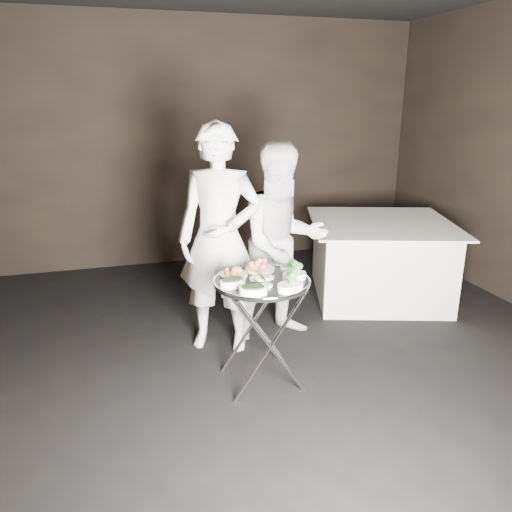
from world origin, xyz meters
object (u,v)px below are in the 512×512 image
object	(u,v)px
serving_tray	(262,282)
waiter_left	(219,240)
tray_stand	(262,327)
dining_table	(379,259)
waiter_right	(283,243)

from	to	relation	value
serving_tray	waiter_left	bearing A→B (deg)	103.71
tray_stand	waiter_left	xyz separation A→B (m)	(-0.16, 0.67, 0.50)
tray_stand	serving_tray	distance (m)	0.36
tray_stand	dining_table	bearing A→B (deg)	37.36
dining_table	waiter_right	bearing A→B (deg)	-155.93
serving_tray	dining_table	world-z (taller)	same
tray_stand	waiter_left	distance (m)	0.85
serving_tray	dining_table	bearing A→B (deg)	37.36
tray_stand	dining_table	world-z (taller)	dining_table
tray_stand	serving_tray	world-z (taller)	serving_tray
serving_tray	dining_table	distance (m)	2.17
serving_tray	waiter_right	size ratio (longest dim) A/B	0.41
waiter_left	dining_table	distance (m)	2.03
serving_tray	waiter_left	xyz separation A→B (m)	(-0.16, 0.67, 0.14)
waiter_left	waiter_right	xyz separation A→B (m)	(0.57, 0.05, -0.09)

